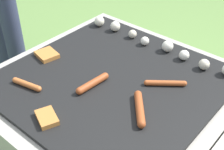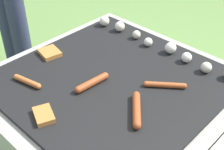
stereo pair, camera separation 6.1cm
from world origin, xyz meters
TOP-DOWN VIEW (x-y plane):
  - ground_plane at (0.00, 0.00)m, footprint 14.00×14.00m
  - grill at (0.00, 0.00)m, footprint 1.00×1.00m
  - sausage_front_right at (0.21, -0.09)m, footprint 0.14×0.16m
  - sausage_back_right at (-0.03, -0.09)m, footprint 0.04×0.18m
  - sausage_front_center at (0.20, 0.11)m, footprint 0.15×0.12m
  - sausage_back_center at (-0.24, -0.27)m, footprint 0.15×0.05m
  - bread_slice_left at (-0.02, -0.35)m, footprint 0.12×0.10m
  - bread_slice_center at (-0.36, -0.07)m, footprint 0.12×0.11m
  - mushroom_row at (-0.02, 0.34)m, footprint 0.80×0.08m

SIDE VIEW (x-z plane):
  - ground_plane at x=0.00m, z-range 0.00..0.00m
  - grill at x=0.00m, z-range 0.00..0.41m
  - bread_slice_left at x=-0.02m, z-range 0.42..0.44m
  - bread_slice_center at x=-0.36m, z-range 0.42..0.44m
  - sausage_front_center at x=0.20m, z-range 0.42..0.44m
  - sausage_back_center at x=-0.24m, z-range 0.42..0.44m
  - sausage_back_right at x=-0.03m, z-range 0.42..0.45m
  - sausage_front_right at x=0.21m, z-range 0.42..0.45m
  - mushroom_row at x=-0.02m, z-range 0.41..0.47m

